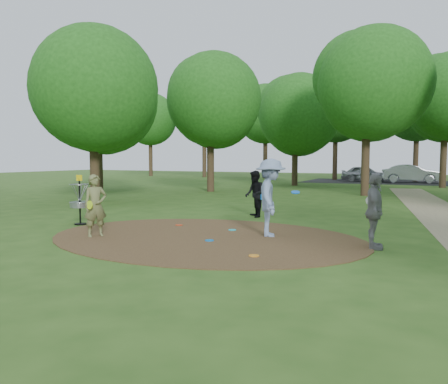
% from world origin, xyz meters
% --- Properties ---
extents(ground, '(100.00, 100.00, 0.00)m').
position_xyz_m(ground, '(0.00, 0.00, 0.00)').
color(ground, '#2D5119').
rests_on(ground, ground).
extents(dirt_clearing, '(8.40, 8.40, 0.02)m').
position_xyz_m(dirt_clearing, '(0.00, 0.00, 0.01)').
color(dirt_clearing, '#47301C').
rests_on(dirt_clearing, ground).
extents(parking_lot, '(14.00, 8.00, 0.01)m').
position_xyz_m(parking_lot, '(2.00, 30.00, 0.00)').
color(parking_lot, black).
rests_on(parking_lot, ground).
extents(player_observer_with_disc, '(0.65, 0.71, 1.63)m').
position_xyz_m(player_observer_with_disc, '(-2.60, -1.12, 0.82)').
color(player_observer_with_disc, olive).
rests_on(player_observer_with_disc, ground).
extents(player_throwing_with_disc, '(1.39, 1.50, 2.04)m').
position_xyz_m(player_throwing_with_disc, '(1.50, 0.87, 1.02)').
color(player_throwing_with_disc, '#7D92BA').
rests_on(player_throwing_with_disc, ground).
extents(player_walking_with_disc, '(0.96, 1.00, 1.63)m').
position_xyz_m(player_walking_with_disc, '(-0.25, 4.21, 0.81)').
color(player_walking_with_disc, black).
rests_on(player_walking_with_disc, ground).
extents(player_waiting_with_disc, '(0.56, 1.06, 1.71)m').
position_xyz_m(player_waiting_with_disc, '(4.14, 0.39, 0.86)').
color(player_waiting_with_disc, gray).
rests_on(player_waiting_with_disc, ground).
extents(disc_ground_cyan, '(0.22, 0.22, 0.02)m').
position_xyz_m(disc_ground_cyan, '(0.23, 1.26, 0.03)').
color(disc_ground_cyan, '#19B9CD').
rests_on(disc_ground_cyan, dirt_clearing).
extents(disc_ground_blue, '(0.22, 0.22, 0.02)m').
position_xyz_m(disc_ground_blue, '(0.37, -0.43, 0.03)').
color(disc_ground_blue, blue).
rests_on(disc_ground_blue, dirt_clearing).
extents(disc_ground_red, '(0.22, 0.22, 0.02)m').
position_xyz_m(disc_ground_red, '(-1.60, 1.39, 0.03)').
color(disc_ground_red, red).
rests_on(disc_ground_red, dirt_clearing).
extents(car_left, '(4.23, 2.09, 1.39)m').
position_xyz_m(car_left, '(0.01, 30.09, 0.69)').
color(car_left, '#9B9CA2').
rests_on(car_left, ground).
extents(car_right, '(4.78, 2.15, 1.52)m').
position_xyz_m(car_right, '(3.76, 29.55, 0.76)').
color(car_right, '#A0A4A7').
rests_on(car_right, ground).
extents(disc_ground_orange, '(0.22, 0.22, 0.02)m').
position_xyz_m(disc_ground_orange, '(1.99, -1.53, 0.03)').
color(disc_ground_orange, orange).
rests_on(disc_ground_orange, dirt_clearing).
extents(disc_golf_basket, '(0.63, 0.63, 1.54)m').
position_xyz_m(disc_golf_basket, '(-4.50, 0.30, 0.87)').
color(disc_golf_basket, black).
rests_on(disc_golf_basket, ground).
extents(tree_ring, '(36.87, 45.38, 9.02)m').
position_xyz_m(tree_ring, '(2.13, 9.79, 5.26)').
color(tree_ring, '#332316').
rests_on(tree_ring, ground).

